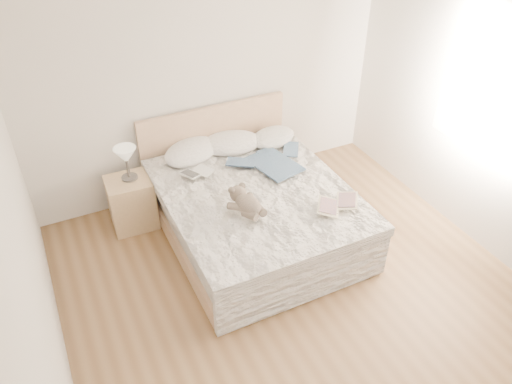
% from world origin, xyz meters
% --- Properties ---
extents(floor, '(4.00, 4.50, 0.00)m').
position_xyz_m(floor, '(0.00, 0.00, 0.00)').
color(floor, brown).
rests_on(floor, ground).
extents(wall_back, '(4.00, 0.02, 2.70)m').
position_xyz_m(wall_back, '(0.00, 2.25, 1.35)').
color(wall_back, silver).
rests_on(wall_back, ground).
extents(wall_left, '(0.02, 4.50, 2.70)m').
position_xyz_m(wall_left, '(-2.00, 0.00, 1.35)').
color(wall_left, silver).
rests_on(wall_left, ground).
extents(window, '(0.02, 1.30, 1.10)m').
position_xyz_m(window, '(1.99, 0.30, 1.45)').
color(window, white).
rests_on(window, wall_right).
extents(bed, '(1.72, 2.14, 1.00)m').
position_xyz_m(bed, '(0.00, 1.19, 0.31)').
color(bed, tan).
rests_on(bed, floor).
extents(nightstand, '(0.47, 0.42, 0.56)m').
position_xyz_m(nightstand, '(-1.07, 1.87, 0.28)').
color(nightstand, tan).
rests_on(nightstand, floor).
extents(table_lamp, '(0.23, 0.23, 0.35)m').
position_xyz_m(table_lamp, '(-1.04, 1.90, 0.81)').
color(table_lamp, '#45403C').
rests_on(table_lamp, nightstand).
extents(pillow_left, '(0.79, 0.69, 0.20)m').
position_xyz_m(pillow_left, '(-0.34, 1.99, 0.64)').
color(pillow_left, white).
rests_on(pillow_left, bed).
extents(pillow_middle, '(0.73, 0.58, 0.20)m').
position_xyz_m(pillow_middle, '(0.12, 1.96, 0.64)').
color(pillow_middle, white).
rests_on(pillow_middle, bed).
extents(pillow_right, '(0.64, 0.53, 0.17)m').
position_xyz_m(pillow_right, '(0.58, 1.87, 0.64)').
color(pillow_right, silver).
rests_on(pillow_right, bed).
extents(blouse, '(0.71, 0.75, 0.02)m').
position_xyz_m(blouse, '(0.35, 1.40, 0.63)').
color(blouse, '#2F4763').
rests_on(blouse, bed).
extents(photo_book, '(0.35, 0.31, 0.02)m').
position_xyz_m(photo_book, '(-0.43, 1.59, 0.63)').
color(photo_book, white).
rests_on(photo_book, bed).
extents(childrens_book, '(0.50, 0.47, 0.03)m').
position_xyz_m(childrens_book, '(0.56, 0.54, 0.63)').
color(childrens_book, beige).
rests_on(childrens_book, bed).
extents(teddy_bear, '(0.34, 0.42, 0.19)m').
position_xyz_m(teddy_bear, '(-0.23, 0.79, 0.65)').
color(teddy_bear, '#695C4E').
rests_on(teddy_bear, bed).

